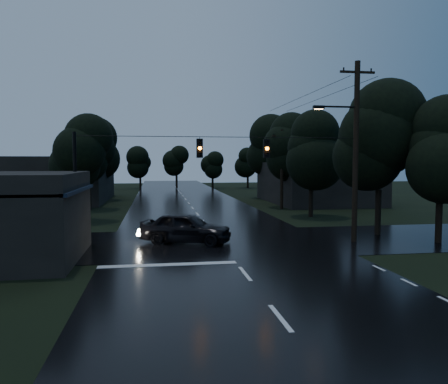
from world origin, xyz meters
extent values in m
plane|color=black|center=(0.00, 0.00, 0.00)|extent=(160.00, 160.00, 0.00)
cube|color=black|center=(0.00, 30.00, 0.00)|extent=(12.00, 120.00, 0.02)
cube|color=black|center=(0.00, 12.00, 0.00)|extent=(60.00, 9.00, 0.02)
cube|color=black|center=(-10.00, 9.00, 3.20)|extent=(6.00, 7.00, 0.12)
cube|color=black|center=(-7.00, 9.00, 3.20)|extent=(0.30, 7.00, 0.15)
cylinder|color=black|center=(-7.20, 6.00, 1.50)|extent=(0.10, 0.10, 3.00)
cylinder|color=black|center=(-7.20, 12.00, 1.50)|extent=(0.10, 0.10, 3.00)
cube|color=#F0AB60|center=(-7.05, 7.50, 2.50)|extent=(0.06, 1.60, 0.50)
cube|color=#F0AB60|center=(-7.05, 10.20, 2.50)|extent=(0.06, 1.20, 0.50)
cube|color=black|center=(14.00, 34.00, 2.20)|extent=(10.00, 14.00, 4.40)
cube|color=black|center=(-14.00, 40.00, 2.50)|extent=(10.00, 16.00, 5.00)
cylinder|color=black|center=(7.50, 11.00, 5.00)|extent=(0.30, 0.30, 10.00)
cube|color=black|center=(7.50, 11.00, 9.40)|extent=(2.00, 0.12, 0.12)
cylinder|color=black|center=(6.40, 11.00, 7.50)|extent=(2.20, 0.10, 0.10)
cube|color=black|center=(5.30, 11.00, 7.45)|extent=(0.60, 0.25, 0.18)
cube|color=#FFB266|center=(5.30, 11.00, 7.35)|extent=(0.45, 0.18, 0.03)
cylinder|color=black|center=(8.30, 28.00, 3.75)|extent=(0.30, 0.30, 7.50)
cube|color=black|center=(8.30, 28.00, 6.90)|extent=(2.00, 0.12, 0.12)
cylinder|color=black|center=(-7.50, 11.00, 3.00)|extent=(0.18, 0.18, 6.00)
cylinder|color=black|center=(0.00, 11.00, 5.80)|extent=(15.00, 0.03, 0.03)
cube|color=black|center=(-1.20, 11.00, 5.20)|extent=(0.32, 0.25, 1.00)
sphere|color=orange|center=(-1.20, 10.85, 5.20)|extent=(0.18, 0.18, 0.18)
cube|color=black|center=(2.40, 11.00, 5.20)|extent=(0.32, 0.25, 1.00)
sphere|color=orange|center=(2.40, 10.85, 5.20)|extent=(0.18, 0.18, 0.18)
cylinder|color=black|center=(10.00, 13.00, 1.40)|extent=(0.36, 0.36, 2.80)
sphere|color=black|center=(10.00, 13.00, 4.80)|extent=(4.48, 4.48, 4.48)
sphere|color=black|center=(10.00, 13.00, 6.00)|extent=(4.48, 4.48, 4.48)
sphere|color=black|center=(10.00, 13.00, 7.20)|extent=(4.48, 4.48, 4.48)
cylinder|color=black|center=(12.00, 10.00, 1.22)|extent=(0.36, 0.36, 2.45)
sphere|color=black|center=(12.00, 10.00, 4.20)|extent=(3.92, 3.92, 3.92)
sphere|color=black|center=(12.00, 10.00, 5.25)|extent=(3.92, 3.92, 3.92)
sphere|color=black|center=(12.00, 10.00, 6.30)|extent=(3.92, 3.92, 3.92)
cylinder|color=black|center=(-9.00, 22.00, 1.22)|extent=(0.36, 0.36, 2.45)
sphere|color=black|center=(-9.00, 22.00, 4.20)|extent=(3.92, 3.92, 3.92)
sphere|color=black|center=(-9.00, 22.00, 5.25)|extent=(3.92, 3.92, 3.92)
sphere|color=black|center=(-9.00, 22.00, 6.30)|extent=(3.92, 3.92, 3.92)
cylinder|color=black|center=(-9.60, 30.00, 1.31)|extent=(0.36, 0.36, 2.62)
sphere|color=black|center=(-9.60, 30.00, 4.50)|extent=(4.20, 4.20, 4.20)
sphere|color=black|center=(-9.60, 30.00, 5.62)|extent=(4.20, 4.20, 4.20)
sphere|color=black|center=(-9.60, 30.00, 6.75)|extent=(4.20, 4.20, 4.20)
cylinder|color=black|center=(-10.20, 40.00, 1.40)|extent=(0.36, 0.36, 2.80)
sphere|color=black|center=(-10.20, 40.00, 4.80)|extent=(4.48, 4.48, 4.48)
sphere|color=black|center=(-10.20, 40.00, 6.00)|extent=(4.48, 4.48, 4.48)
sphere|color=black|center=(-10.20, 40.00, 7.20)|extent=(4.48, 4.48, 4.48)
cylinder|color=black|center=(9.00, 22.00, 1.31)|extent=(0.36, 0.36, 2.62)
sphere|color=black|center=(9.00, 22.00, 4.50)|extent=(4.20, 4.20, 4.20)
sphere|color=black|center=(9.00, 22.00, 5.62)|extent=(4.20, 4.20, 4.20)
sphere|color=black|center=(9.00, 22.00, 6.75)|extent=(4.20, 4.20, 4.20)
cylinder|color=black|center=(9.60, 30.00, 1.40)|extent=(0.36, 0.36, 2.80)
sphere|color=black|center=(9.60, 30.00, 4.80)|extent=(4.48, 4.48, 4.48)
sphere|color=black|center=(9.60, 30.00, 6.00)|extent=(4.48, 4.48, 4.48)
sphere|color=black|center=(9.60, 30.00, 7.20)|extent=(4.48, 4.48, 4.48)
cylinder|color=black|center=(10.20, 40.00, 1.49)|extent=(0.36, 0.36, 2.97)
sphere|color=black|center=(10.20, 40.00, 5.10)|extent=(4.76, 4.76, 4.76)
sphere|color=black|center=(10.20, 40.00, 6.38)|extent=(4.76, 4.76, 4.76)
sphere|color=black|center=(10.20, 40.00, 7.65)|extent=(4.76, 4.76, 4.76)
imported|color=black|center=(-1.88, 12.08, 0.86)|extent=(5.41, 3.66, 1.71)
camera|label=1|loc=(-3.50, -11.85, 4.52)|focal=35.00mm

